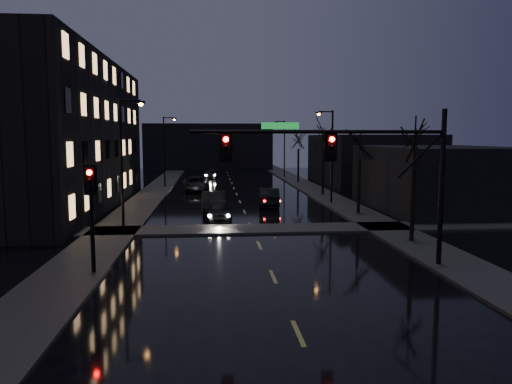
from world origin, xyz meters
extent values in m
plane|color=black|center=(0.00, 0.00, 0.00)|extent=(160.00, 160.00, 0.00)
cube|color=#2D2D2B|center=(-8.50, 35.00, 0.06)|extent=(3.00, 140.00, 0.12)
cube|color=#2D2D2B|center=(8.50, 35.00, 0.06)|extent=(3.00, 140.00, 0.12)
cube|color=#2D2D2B|center=(0.00, 18.50, 0.06)|extent=(40.00, 3.00, 0.12)
cube|color=black|center=(-16.50, 30.00, 6.00)|extent=(12.00, 30.00, 12.00)
cube|color=black|center=(15.50, 26.00, 2.50)|extent=(10.00, 14.00, 5.00)
cube|color=black|center=(17.00, 48.00, 3.00)|extent=(12.00, 18.00, 6.00)
cube|color=black|center=(-3.00, 78.00, 4.00)|extent=(22.00, 10.00, 8.00)
cylinder|color=black|center=(7.60, 9.00, 3.50)|extent=(0.22, 0.22, 7.00)
cylinder|color=black|center=(2.10, 9.00, 6.00)|extent=(11.00, 0.16, 0.16)
cylinder|color=black|center=(6.60, 9.00, 5.00)|extent=(2.05, 0.10, 2.05)
cube|color=#0C591E|center=(0.40, 9.00, 6.25)|extent=(1.60, 0.04, 0.28)
cube|color=black|center=(-1.90, 9.00, 5.35)|extent=(0.35, 0.28, 1.05)
sphere|color=#FF0705|center=(-1.90, 8.84, 5.68)|extent=(0.22, 0.22, 0.22)
cube|color=black|center=(2.60, 9.00, 5.35)|extent=(0.35, 0.28, 1.05)
sphere|color=#FF0705|center=(2.60, 8.84, 5.68)|extent=(0.22, 0.22, 0.22)
cylinder|color=black|center=(-7.50, 9.00, 2.20)|extent=(0.18, 0.18, 4.40)
cube|color=black|center=(-7.50, 9.00, 4.00)|extent=(0.35, 0.28, 1.05)
sphere|color=#FF0705|center=(-7.50, 8.84, 4.33)|extent=(0.22, 0.22, 0.22)
cylinder|color=black|center=(8.40, 14.00, 2.20)|extent=(0.24, 0.24, 4.40)
cylinder|color=black|center=(8.40, 24.00, 2.06)|extent=(0.24, 0.24, 4.12)
cylinder|color=black|center=(8.40, 36.00, 2.34)|extent=(0.24, 0.24, 4.68)
cylinder|color=black|center=(8.40, 50.00, 2.15)|extent=(0.24, 0.24, 4.29)
cylinder|color=black|center=(-7.80, 18.00, 4.00)|extent=(0.16, 0.16, 8.00)
cylinder|color=black|center=(-7.20, 18.00, 7.90)|extent=(1.20, 0.10, 0.10)
cube|color=black|center=(-6.60, 18.00, 7.80)|extent=(0.50, 0.25, 0.15)
sphere|color=orange|center=(-6.60, 18.00, 7.70)|extent=(0.28, 0.28, 0.28)
cylinder|color=black|center=(-7.80, 45.00, 4.00)|extent=(0.16, 0.16, 8.00)
cylinder|color=black|center=(-7.20, 45.00, 7.90)|extent=(1.20, 0.10, 0.10)
cube|color=black|center=(-6.60, 45.00, 7.80)|extent=(0.50, 0.25, 0.15)
sphere|color=orange|center=(-6.60, 45.00, 7.70)|extent=(0.28, 0.28, 0.28)
cylinder|color=black|center=(7.80, 30.00, 4.00)|extent=(0.16, 0.16, 8.00)
cylinder|color=black|center=(7.20, 30.00, 7.90)|extent=(1.20, 0.10, 0.10)
cube|color=black|center=(6.60, 30.00, 7.80)|extent=(0.50, 0.25, 0.15)
sphere|color=orange|center=(6.60, 30.00, 7.70)|extent=(0.28, 0.28, 0.28)
cylinder|color=black|center=(7.80, 58.00, 4.00)|extent=(0.16, 0.16, 8.00)
cylinder|color=black|center=(7.20, 58.00, 7.90)|extent=(1.20, 0.10, 0.10)
cube|color=black|center=(6.60, 58.00, 7.80)|extent=(0.50, 0.25, 0.15)
sphere|color=orange|center=(6.60, 58.00, 7.70)|extent=(0.28, 0.28, 0.28)
imported|color=black|center=(-2.05, 22.36, 0.72)|extent=(1.78, 4.24, 1.43)
imported|color=black|center=(-2.37, 25.37, 0.82)|extent=(1.97, 5.07, 1.65)
imported|color=black|center=(-4.15, 40.95, 0.77)|extent=(3.08, 5.79, 1.55)
imported|color=black|center=(-2.67, 56.99, 0.65)|extent=(1.94, 4.54, 1.30)
imported|color=black|center=(2.25, 29.03, 0.77)|extent=(2.03, 4.79, 1.54)
camera|label=1|loc=(-2.51, -12.05, 5.80)|focal=35.00mm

